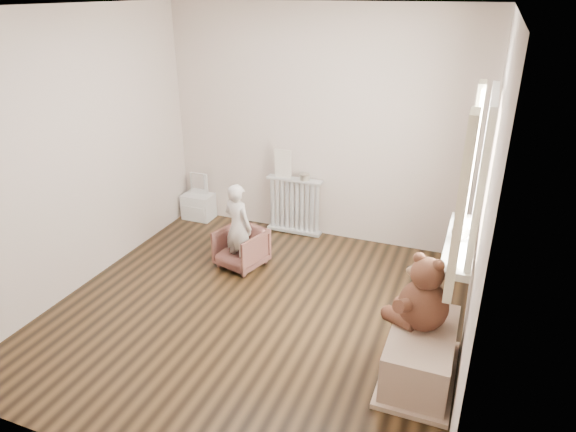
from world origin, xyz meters
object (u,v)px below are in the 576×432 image
(toy_bench, at_px, (421,354))
(teddy_bear, at_px, (424,297))
(plush_cat, at_px, (461,228))
(armchair, at_px, (241,248))
(toy_vanity, at_px, (198,198))
(radiator, at_px, (294,203))
(child, at_px, (238,227))

(toy_bench, xyz_separation_m, teddy_bear, (-0.03, 0.05, 0.47))
(teddy_bear, relative_size, plush_cat, 2.62)
(teddy_bear, bearing_deg, toy_bench, -37.74)
(armchair, xyz_separation_m, toy_bench, (2.01, -1.04, -0.01))
(plush_cat, bearing_deg, toy_bench, -125.73)
(armchair, height_order, teddy_bear, teddy_bear)
(armchair, height_order, toy_bench, armchair)
(toy_vanity, distance_m, plush_cat, 3.55)
(toy_vanity, height_order, armchair, toy_vanity)
(armchair, bearing_deg, radiator, 91.72)
(radiator, relative_size, armchair, 1.51)
(armchair, relative_size, teddy_bear, 0.79)
(teddy_bear, bearing_deg, toy_vanity, 170.06)
(toy_bench, bearing_deg, toy_vanity, 147.44)
(toy_vanity, distance_m, child, 1.45)
(armchair, height_order, plush_cat, plush_cat)
(radiator, height_order, child, child)
(armchair, xyz_separation_m, teddy_bear, (1.98, -0.99, 0.46))
(radiator, distance_m, toy_vanity, 1.31)
(toy_vanity, xyz_separation_m, child, (1.06, -0.97, 0.21))
(radiator, xyz_separation_m, teddy_bear, (1.74, -1.94, 0.28))
(toy_vanity, bearing_deg, toy_bench, -32.56)
(radiator, xyz_separation_m, child, (-0.24, -1.00, 0.09))
(teddy_bear, xyz_separation_m, plush_cat, (0.17, 0.57, 0.33))
(armchair, relative_size, plush_cat, 2.07)
(child, relative_size, toy_bench, 1.06)
(toy_bench, height_order, plush_cat, plush_cat)
(toy_vanity, relative_size, armchair, 1.27)
(child, distance_m, toy_bench, 2.26)
(radiator, xyz_separation_m, toy_bench, (1.77, -1.99, -0.19))
(armchair, height_order, child, child)
(radiator, height_order, toy_vanity, radiator)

